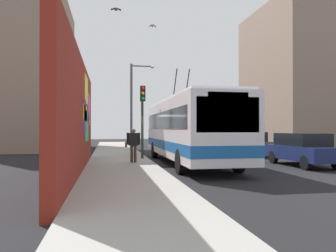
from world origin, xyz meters
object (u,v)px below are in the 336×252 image
Objects in this scene: parked_car_dark_gray at (248,143)px; traffic_light at (143,109)px; city_bus at (188,128)px; parked_car_white at (199,138)px; street_lamp at (134,100)px; parked_car_navy at (302,149)px; parked_car_red at (217,140)px; pedestrian_at_curb at (133,142)px.

parked_car_dark_gray is 8.08m from traffic_light.
parked_car_white is at bearing -17.84° from city_bus.
street_lamp reaches higher than city_bus.
traffic_light is (3.64, 7.35, 2.04)m from parked_car_navy.
pedestrian_at_curb is (-10.89, 8.01, 0.29)m from parked_car_red.
parked_car_white is 10.69m from street_lamp.
pedestrian_at_curb is 2.66m from traffic_light.
parked_car_navy is 8.45m from traffic_light.
traffic_light is (-8.99, 7.35, 2.03)m from parked_car_red.
city_bus reaches higher than parked_car_red.
parked_car_white is 0.63× the size of street_lamp.
street_lamp reaches higher than parked_car_red.
traffic_light is 7.31m from street_lamp.
parked_car_white is (11.78, 0.00, -0.00)m from parked_car_dark_gray.
pedestrian_at_curb is 0.41× the size of traffic_light.
parked_car_navy is 8.20m from pedestrian_at_curb.
city_bus is 11.95m from parked_car_red.
city_bus reaches higher than parked_car_white.
parked_car_navy is 1.07× the size of traffic_light.
street_lamp reaches higher than traffic_light.
city_bus is at bearing 69.72° from parked_car_navy.
parked_car_white is at bearing -0.00° from parked_car_navy.
street_lamp reaches higher than parked_car_navy.
parked_car_dark_gray is at bearing -70.10° from traffic_light.
traffic_light reaches higher than parked_car_navy.
city_bus is at bearing 130.13° from parked_car_dark_gray.
pedestrian_at_curb reaches higher than parked_car_red.
parked_car_navy and parked_car_dark_gray have the same top height.
pedestrian_at_curb is 0.25× the size of street_lamp.
pedestrian_at_curb reaches higher than parked_car_navy.
city_bus reaches higher than parked_car_navy.
traffic_light is at bearing 140.72° from parked_car_red.
parked_car_navy is at bearing -102.28° from pedestrian_at_curb.
parked_car_white is 18.20m from pedestrian_at_curb.
parked_car_navy is 12.63m from parked_car_red.
street_lamp is (10.87, 7.24, 3.14)m from parked_car_navy.
city_bus is 2.61× the size of parked_car_dark_gray.
parked_car_white is at bearing -26.98° from traffic_light.
street_lamp is at bearing 134.89° from parked_car_white.
parked_car_navy is 1.03× the size of parked_car_white.
parked_car_white is 16.33m from traffic_light.
city_bus is 5.63m from parked_car_navy.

